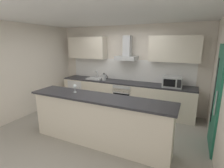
{
  "coord_description": "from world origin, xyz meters",
  "views": [
    {
      "loc": [
        1.89,
        -3.37,
        2.05
      ],
      "look_at": [
        0.07,
        0.45,
        1.05
      ],
      "focal_mm": 27.55,
      "sensor_mm": 36.0,
      "label": 1
    }
  ],
  "objects_px": {
    "oven": "(125,96)",
    "microwave": "(173,82)",
    "kettle": "(104,77)",
    "range_hood": "(127,52)",
    "sink": "(95,78)",
    "refrigerator": "(80,91)",
    "wine_glass": "(75,87)"
  },
  "relations": [
    {
      "from": "sink",
      "to": "kettle",
      "type": "relative_size",
      "value": 1.73
    },
    {
      "from": "refrigerator",
      "to": "kettle",
      "type": "height_order",
      "value": "kettle"
    },
    {
      "from": "sink",
      "to": "wine_glass",
      "type": "height_order",
      "value": "wine_glass"
    },
    {
      "from": "oven",
      "to": "sink",
      "type": "relative_size",
      "value": 1.6
    },
    {
      "from": "wine_glass",
      "to": "kettle",
      "type": "bearing_deg",
      "value": 98.48
    },
    {
      "from": "oven",
      "to": "range_hood",
      "type": "relative_size",
      "value": 1.11
    },
    {
      "from": "oven",
      "to": "sink",
      "type": "xyz_separation_m",
      "value": [
        -1.05,
        0.01,
        0.47
      ]
    },
    {
      "from": "microwave",
      "to": "kettle",
      "type": "relative_size",
      "value": 1.73
    },
    {
      "from": "kettle",
      "to": "range_hood",
      "type": "distance_m",
      "value": 1.06
    },
    {
      "from": "oven",
      "to": "microwave",
      "type": "bearing_deg",
      "value": -1.15
    },
    {
      "from": "microwave",
      "to": "range_hood",
      "type": "xyz_separation_m",
      "value": [
        -1.38,
        0.16,
        0.74
      ]
    },
    {
      "from": "refrigerator",
      "to": "wine_glass",
      "type": "xyz_separation_m",
      "value": [
        1.28,
        -1.89,
        0.72
      ]
    },
    {
      "from": "kettle",
      "to": "sink",
      "type": "bearing_deg",
      "value": 172.75
    },
    {
      "from": "microwave",
      "to": "wine_glass",
      "type": "xyz_separation_m",
      "value": [
        -1.81,
        -1.87,
        0.09
      ]
    },
    {
      "from": "range_hood",
      "to": "kettle",
      "type": "bearing_deg",
      "value": -166.88
    },
    {
      "from": "microwave",
      "to": "wine_glass",
      "type": "height_order",
      "value": "microwave"
    },
    {
      "from": "kettle",
      "to": "refrigerator",
      "type": "bearing_deg",
      "value": 178.23
    },
    {
      "from": "sink",
      "to": "refrigerator",
      "type": "bearing_deg",
      "value": -178.79
    },
    {
      "from": "microwave",
      "to": "range_hood",
      "type": "height_order",
      "value": "range_hood"
    },
    {
      "from": "refrigerator",
      "to": "wine_glass",
      "type": "relative_size",
      "value": 4.78
    },
    {
      "from": "refrigerator",
      "to": "sink",
      "type": "distance_m",
      "value": 0.82
    },
    {
      "from": "oven",
      "to": "microwave",
      "type": "distance_m",
      "value": 1.5
    },
    {
      "from": "microwave",
      "to": "sink",
      "type": "height_order",
      "value": "microwave"
    },
    {
      "from": "kettle",
      "to": "range_hood",
      "type": "bearing_deg",
      "value": 13.12
    },
    {
      "from": "microwave",
      "to": "kettle",
      "type": "bearing_deg",
      "value": -179.84
    },
    {
      "from": "microwave",
      "to": "kettle",
      "type": "distance_m",
      "value": 2.08
    },
    {
      "from": "oven",
      "to": "range_hood",
      "type": "bearing_deg",
      "value": 90.0
    },
    {
      "from": "sink",
      "to": "kettle",
      "type": "distance_m",
      "value": 0.36
    },
    {
      "from": "sink",
      "to": "range_hood",
      "type": "xyz_separation_m",
      "value": [
        1.05,
        0.12,
        0.86
      ]
    },
    {
      "from": "refrigerator",
      "to": "range_hood",
      "type": "xyz_separation_m",
      "value": [
        1.7,
        0.13,
        1.36
      ]
    },
    {
      "from": "range_hood",
      "to": "wine_glass",
      "type": "bearing_deg",
      "value": -101.78
    },
    {
      "from": "refrigerator",
      "to": "microwave",
      "type": "distance_m",
      "value": 3.15
    }
  ]
}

